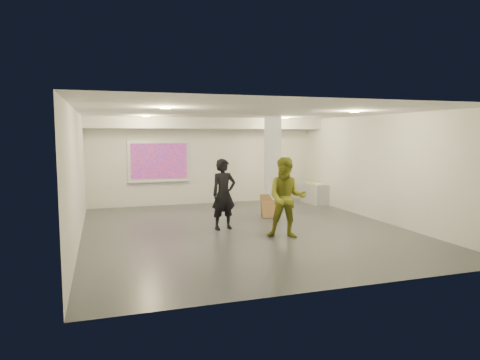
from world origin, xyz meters
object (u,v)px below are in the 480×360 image
object	(u,v)px
column	(273,166)
woman	(224,194)
man	(287,198)
credenza	(314,193)
projection_screen	(159,162)

from	to	relation	value
column	woman	distance (m)	2.61
column	woman	bearing A→B (deg)	-141.83
woman	man	world-z (taller)	man
column	woman	world-z (taller)	column
credenza	man	size ratio (longest dim) A/B	0.64
woman	man	xyz separation A→B (m)	(1.16, -1.35, 0.04)
credenza	projection_screen	bearing A→B (deg)	164.49
credenza	man	distance (m)	5.38
woman	man	size ratio (longest dim) A/B	0.95
column	credenza	distance (m)	2.90
projection_screen	man	xyz separation A→B (m)	(2.27, -5.57, -0.57)
column	credenza	bearing A→B (deg)	33.57
projection_screen	woman	world-z (taller)	projection_screen
credenza	man	bearing A→B (deg)	-127.82
man	column	bearing A→B (deg)	98.56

